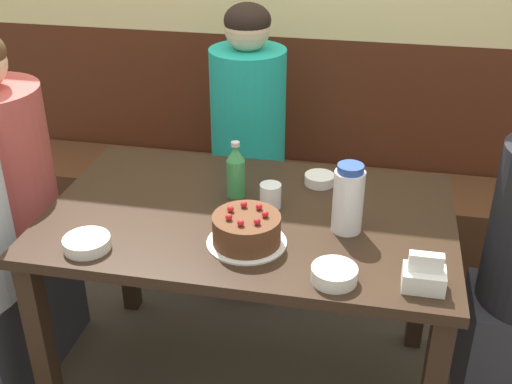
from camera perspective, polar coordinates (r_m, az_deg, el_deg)
ground_plane at (r=2.46m, az=-0.52°, el=-16.58°), size 12.00×12.00×0.00m
bench_seat at (r=2.98m, az=2.78°, el=-2.45°), size 2.52×0.38×0.43m
dining_table at (r=2.07m, az=-0.60°, el=-4.20°), size 1.27×0.79×0.72m
birthday_cake at (r=1.84m, az=-0.84°, el=-3.40°), size 0.23×0.23×0.11m
water_pitcher at (r=1.90m, az=8.20°, el=-0.62°), size 0.09×0.09×0.22m
soju_bottle at (r=2.08m, az=-1.81°, el=1.91°), size 0.06×0.06×0.19m
napkin_holder at (r=1.73m, az=14.71°, el=-7.21°), size 0.11×0.08×0.11m
bowl_soup_white at (r=2.19m, az=5.67°, el=1.13°), size 0.10×0.10×0.03m
bowl_rice_small at (r=1.72m, az=6.96°, el=-7.27°), size 0.12×0.12×0.04m
bowl_side_dish at (r=1.90m, az=-14.80°, el=-4.41°), size 0.14×0.14×0.03m
glass_water_tall at (r=2.03m, az=1.29°, el=-0.33°), size 0.07×0.07×0.08m
person_pale_blue_shirt at (r=2.68m, az=-0.69°, el=2.48°), size 0.30×0.34×1.23m
person_dark_striped at (r=2.45m, az=-21.24°, el=-1.24°), size 0.36×0.36×1.24m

